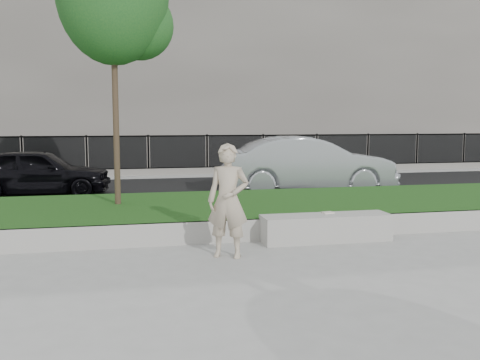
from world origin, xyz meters
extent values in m
plane|color=gray|center=(0.00, 0.00, 0.00)|extent=(90.00, 90.00, 0.00)
cube|color=black|center=(0.00, 3.00, 0.20)|extent=(34.00, 4.00, 0.40)
cube|color=gray|center=(0.00, 1.04, 0.20)|extent=(34.00, 0.08, 0.40)
cube|color=black|center=(0.00, 8.50, 0.02)|extent=(34.00, 7.00, 0.04)
cube|color=gray|center=(0.00, 13.00, 0.06)|extent=(34.00, 3.00, 0.12)
cube|color=slate|center=(0.00, 12.00, 0.24)|extent=(32.00, 0.30, 0.24)
cube|color=black|center=(0.00, 12.00, 0.87)|extent=(32.00, 0.04, 1.50)
cube|color=black|center=(0.00, 12.00, 1.57)|extent=(32.00, 0.05, 0.05)
cube|color=black|center=(0.00, 12.00, 0.37)|extent=(32.00, 0.05, 0.05)
cube|color=#615B55|center=(0.00, 20.00, 5.00)|extent=(34.00, 10.00, 10.00)
cube|color=gray|center=(1.98, 0.80, 0.24)|extent=(2.33, 0.58, 0.48)
imported|color=#BAA98F|center=(0.05, 0.08, 0.90)|extent=(0.77, 0.65, 1.79)
cube|color=beige|center=(2.06, 0.93, 0.49)|extent=(0.23, 0.19, 0.02)
cylinder|color=#38281C|center=(-1.66, 3.38, 2.99)|extent=(0.12, 0.12, 5.17)
sphere|color=#1A4E1F|center=(-1.14, 3.59, 4.12)|extent=(1.45, 1.45, 1.45)
imported|color=black|center=(-3.86, 7.70, 0.71)|extent=(4.05, 1.89, 1.34)
imported|color=#979B9F|center=(3.73, 6.71, 0.86)|extent=(5.09, 2.06, 1.64)
camera|label=1|loc=(-1.55, -8.03, 2.15)|focal=40.00mm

